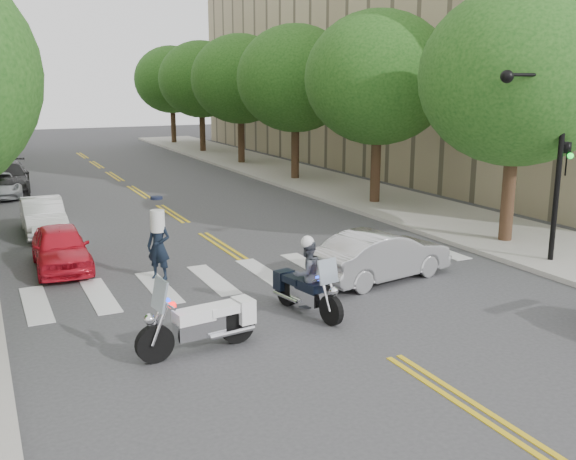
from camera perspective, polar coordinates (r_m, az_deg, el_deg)
ground at (r=13.35m, az=9.39°, el=-11.08°), size 140.00×140.00×0.00m
sidewalk_right at (r=36.36m, az=1.62°, el=4.62°), size 5.00×60.00×0.15m
tree_r_0 at (r=22.52m, az=19.72°, el=12.67°), size 6.40×6.40×8.45m
tree_r_1 at (r=28.72m, az=8.03°, el=13.22°), size 6.40×6.40×8.45m
tree_r_2 at (r=35.64m, az=0.65°, el=13.29°), size 6.40×6.40×8.45m
tree_r_3 at (r=42.94m, az=-4.27°, el=13.22°), size 6.40×6.40×8.45m
tree_r_4 at (r=50.45m, az=-7.74°, el=13.12°), size 6.40×6.40×8.45m
tree_r_5 at (r=58.10m, az=-10.31°, el=13.01°), size 6.40×6.40×8.45m
traffic_signal_pole at (r=20.09m, az=22.24°, el=7.25°), size 2.82×0.42×6.00m
motorcycle_police at (r=15.23m, az=1.60°, el=-4.38°), size 0.90×2.36×1.93m
motorcycle_parked at (r=13.42m, az=-7.18°, el=-8.16°), size 2.62×0.80×1.69m
officer_standing at (r=18.18m, az=-11.42°, el=-1.43°), size 0.81×0.81×1.90m
convertible at (r=18.07m, az=8.30°, el=-2.23°), size 4.41×2.17×1.39m
parked_car_a at (r=20.03m, az=-19.55°, el=-1.48°), size 1.64×3.86×1.30m
parked_car_b at (r=24.90m, az=-20.94°, el=1.15°), size 1.39×3.94×1.30m
parked_car_d at (r=34.69m, az=-23.73°, el=4.25°), size 2.47×5.35×1.52m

